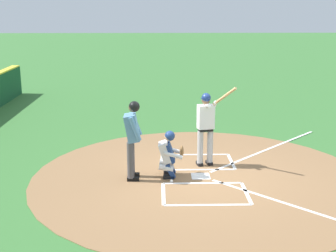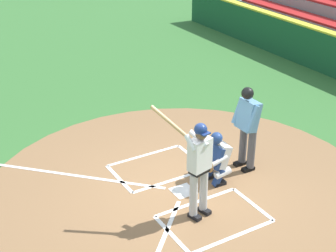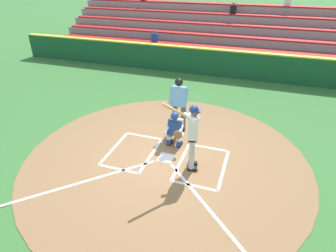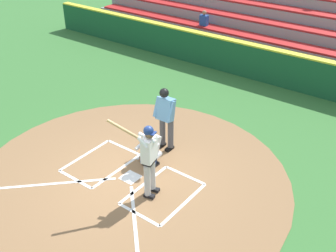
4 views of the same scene
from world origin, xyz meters
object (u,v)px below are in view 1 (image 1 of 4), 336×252
object	(u,v)px
catcher	(169,153)
plate_umpire	(132,135)
batter	(206,124)
baseball	(172,181)

from	to	relation	value
catcher	plate_umpire	world-z (taller)	plate_umpire
catcher	batter	bearing A→B (deg)	128.39
batter	baseball	size ratio (longest dim) A/B	28.76
catcher	plate_umpire	size ratio (longest dim) A/B	0.61
baseball	batter	bearing A→B (deg)	142.00
batter	catcher	bearing A→B (deg)	-51.61
batter	catcher	xyz separation A→B (m)	(0.75, -0.94, -0.51)
catcher	baseball	world-z (taller)	catcher
plate_umpire	batter	bearing A→B (deg)	116.46
batter	plate_umpire	distance (m)	2.00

